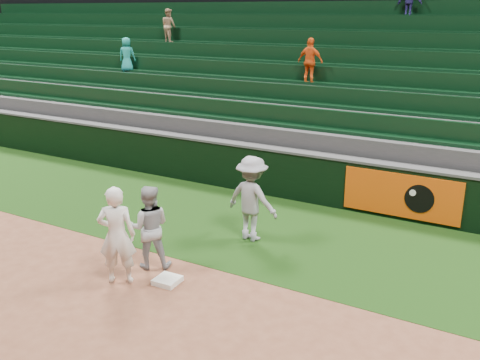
% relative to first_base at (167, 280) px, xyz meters
% --- Properties ---
extents(ground, '(70.00, 70.00, 0.00)m').
position_rel_first_base_xyz_m(ground, '(-0.21, -0.06, -0.05)').
color(ground, brown).
rests_on(ground, ground).
extents(foul_grass, '(36.00, 4.20, 0.01)m').
position_rel_first_base_xyz_m(foul_grass, '(-0.21, 2.94, -0.04)').
color(foul_grass, black).
rests_on(foul_grass, ground).
extents(first_base, '(0.43, 0.43, 0.09)m').
position_rel_first_base_xyz_m(first_base, '(0.00, 0.00, 0.00)').
color(first_base, white).
rests_on(first_base, ground).
extents(first_baseman, '(0.77, 0.70, 1.76)m').
position_rel_first_base_xyz_m(first_baseman, '(-0.75, -0.37, 0.83)').
color(first_baseman, white).
rests_on(first_baseman, ground).
extents(baserunner, '(0.97, 0.92, 1.58)m').
position_rel_first_base_xyz_m(baserunner, '(-0.65, 0.36, 0.74)').
color(baserunner, '#9C9EA6').
rests_on(baserunner, ground).
extents(base_coach, '(1.21, 0.78, 1.78)m').
position_rel_first_base_xyz_m(base_coach, '(0.38, 2.38, 0.85)').
color(base_coach, '#8F919B').
rests_on(base_coach, foul_grass).
extents(field_wall, '(36.00, 0.45, 1.25)m').
position_rel_first_base_xyz_m(field_wall, '(-0.18, 5.14, 0.59)').
color(field_wall, black).
rests_on(field_wall, ground).
extents(stadium_seating, '(36.00, 5.95, 5.52)m').
position_rel_first_base_xyz_m(stadium_seating, '(-0.21, 8.91, 1.66)').
color(stadium_seating, '#313133').
rests_on(stadium_seating, ground).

